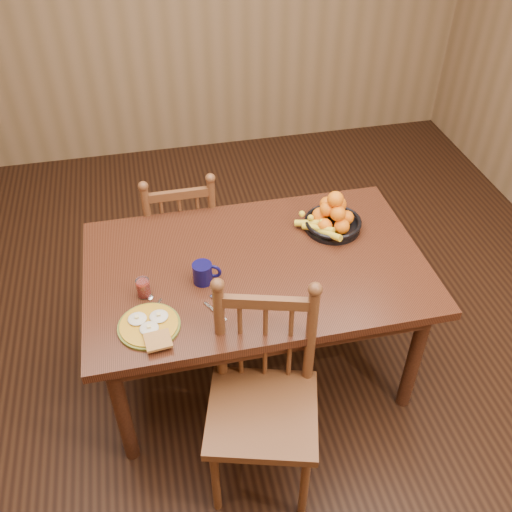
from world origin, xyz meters
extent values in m
cube|color=black|center=(0.00, 0.00, 0.00)|extent=(4.50, 5.00, 0.01)
cube|color=black|center=(0.00, 0.00, 0.73)|extent=(1.60, 1.00, 0.04)
cube|color=black|center=(0.00, 0.42, 0.65)|extent=(1.40, 0.04, 0.10)
cube|color=black|center=(0.00, -0.42, 0.65)|extent=(1.40, 0.04, 0.10)
cube|color=black|center=(0.72, 0.00, 0.65)|extent=(0.04, 0.84, 0.10)
cube|color=black|center=(-0.72, 0.00, 0.65)|extent=(0.04, 0.84, 0.10)
cylinder|color=black|center=(-0.70, -0.40, 0.35)|extent=(0.07, 0.07, 0.70)
cylinder|color=black|center=(0.70, -0.40, 0.35)|extent=(0.07, 0.07, 0.70)
cylinder|color=black|center=(-0.70, 0.40, 0.35)|extent=(0.07, 0.07, 0.70)
cylinder|color=black|center=(0.70, 0.40, 0.35)|extent=(0.07, 0.07, 0.70)
cube|color=#522E18|center=(-0.30, 0.69, 0.43)|extent=(0.42, 0.40, 0.04)
cylinder|color=#522E18|center=(-0.13, 0.85, 0.21)|extent=(0.03, 0.03, 0.41)
cylinder|color=#522E18|center=(-0.47, 0.85, 0.21)|extent=(0.03, 0.03, 0.41)
cylinder|color=#522E18|center=(-0.13, 0.53, 0.21)|extent=(0.03, 0.03, 0.41)
cylinder|color=#522E18|center=(-0.47, 0.53, 0.21)|extent=(0.03, 0.03, 0.41)
cylinder|color=#522E18|center=(-0.13, 0.51, 0.68)|extent=(0.04, 0.04, 0.50)
cylinder|color=#522E18|center=(-0.47, 0.51, 0.68)|extent=(0.04, 0.04, 0.50)
cylinder|color=#522E18|center=(-0.30, 0.51, 0.63)|extent=(0.02, 0.02, 0.38)
cube|color=#522E18|center=(-0.30, 0.51, 0.85)|extent=(0.34, 0.03, 0.05)
cube|color=#522E18|center=(-0.11, -0.63, 0.47)|extent=(0.56, 0.55, 0.04)
cylinder|color=#522E18|center=(-0.34, -0.75, 0.22)|extent=(0.04, 0.04, 0.45)
cylinder|color=#522E18|center=(0.02, -0.85, 0.22)|extent=(0.04, 0.04, 0.45)
cylinder|color=#522E18|center=(-0.24, -0.40, 0.22)|extent=(0.04, 0.04, 0.45)
cylinder|color=#522E18|center=(0.12, -0.51, 0.22)|extent=(0.04, 0.04, 0.45)
cylinder|color=#522E18|center=(-0.24, -0.38, 0.74)|extent=(0.05, 0.05, 0.54)
cylinder|color=#522E18|center=(0.13, -0.49, 0.74)|extent=(0.05, 0.05, 0.54)
cylinder|color=#522E18|center=(-0.06, -0.43, 0.69)|extent=(0.02, 0.02, 0.42)
cube|color=#522E18|center=(-0.06, -0.43, 0.93)|extent=(0.37, 0.13, 0.05)
cylinder|color=#59601E|center=(-0.52, -0.29, 0.76)|extent=(0.26, 0.26, 0.01)
cylinder|color=#BB8318|center=(-0.52, -0.29, 0.76)|extent=(0.24, 0.24, 0.01)
ellipsoid|color=silver|center=(-0.57, -0.26, 0.77)|extent=(0.08, 0.08, 0.01)
cube|color=#F2E08C|center=(-0.57, -0.26, 0.79)|extent=(0.02, 0.02, 0.01)
ellipsoid|color=silver|center=(-0.48, -0.26, 0.77)|extent=(0.08, 0.08, 0.01)
cube|color=#F2E08C|center=(-0.48, -0.26, 0.79)|extent=(0.02, 0.02, 0.01)
ellipsoid|color=silver|center=(-0.52, -0.32, 0.77)|extent=(0.08, 0.08, 0.01)
cube|color=#F2E08C|center=(-0.52, -0.32, 0.79)|extent=(0.02, 0.02, 0.01)
cube|color=brown|center=(-0.49, -0.40, 0.78)|extent=(0.11, 0.11, 0.01)
cube|color=silver|center=(-0.24, -0.27, 0.75)|extent=(0.08, 0.13, 0.00)
cube|color=silver|center=(-0.23, -0.18, 0.75)|extent=(0.05, 0.05, 0.00)
cube|color=silver|center=(-0.49, -0.19, 0.75)|extent=(0.08, 0.11, 0.00)
ellipsoid|color=silver|center=(-0.51, -0.12, 0.76)|extent=(0.03, 0.04, 0.01)
cylinder|color=#0D0A3C|center=(-0.26, -0.06, 0.80)|extent=(0.09, 0.09, 0.10)
torus|color=#0D0A3C|center=(-0.21, -0.06, 0.80)|extent=(0.07, 0.04, 0.07)
cylinder|color=black|center=(-0.26, -0.06, 0.85)|extent=(0.08, 0.08, 0.00)
cylinder|color=silver|center=(-0.53, -0.10, 0.80)|extent=(0.06, 0.06, 0.09)
cylinder|color=maroon|center=(-0.53, -0.10, 0.79)|extent=(0.05, 0.05, 0.07)
cylinder|color=black|center=(0.44, 0.19, 0.76)|extent=(0.28, 0.28, 0.02)
torus|color=black|center=(0.44, 0.19, 0.80)|extent=(0.29, 0.29, 0.02)
cylinder|color=black|center=(0.44, 0.19, 0.75)|extent=(0.10, 0.10, 0.01)
sphere|color=orange|center=(0.51, 0.19, 0.81)|extent=(0.07, 0.07, 0.07)
sphere|color=orange|center=(0.46, 0.25, 0.81)|extent=(0.08, 0.08, 0.08)
sphere|color=orange|center=(0.38, 0.23, 0.81)|extent=(0.08, 0.08, 0.08)
sphere|color=orange|center=(0.38, 0.14, 0.81)|extent=(0.07, 0.07, 0.07)
sphere|color=orange|center=(0.46, 0.12, 0.81)|extent=(0.08, 0.08, 0.08)
sphere|color=orange|center=(0.47, 0.22, 0.87)|extent=(0.08, 0.08, 0.08)
sphere|color=orange|center=(0.40, 0.20, 0.87)|extent=(0.07, 0.07, 0.07)
sphere|color=orange|center=(0.44, 0.15, 0.87)|extent=(0.08, 0.08, 0.08)
sphere|color=orange|center=(0.44, 0.19, 0.93)|extent=(0.08, 0.08, 0.08)
sphere|color=orange|center=(0.42, 0.24, 0.87)|extent=(0.07, 0.07, 0.07)
cylinder|color=yellow|center=(0.35, 0.15, 0.80)|extent=(0.10, 0.17, 0.07)
cylinder|color=yellow|center=(0.33, 0.20, 0.80)|extent=(0.14, 0.15, 0.07)
cylinder|color=yellow|center=(0.38, 0.10, 0.80)|extent=(0.06, 0.18, 0.07)
camera|label=1|loc=(-0.43, -1.97, 2.53)|focal=40.00mm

